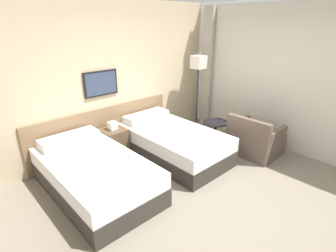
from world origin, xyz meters
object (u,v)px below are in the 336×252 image
Objects in this scene: nightstand at (114,142)px; floor_lamp at (198,68)px; bed_near_window at (173,143)px; armchair at (255,141)px; side_table at (215,129)px; bed_near_door at (95,174)px.

floor_lamp is (2.06, -0.18, 1.14)m from nightstand.
nightstand reaches higher than bed_near_window.
nightstand is at bearing 49.06° from armchair.
side_table is at bearing -16.42° from bed_near_window.
bed_near_window is 1.54m from armchair.
bed_near_door is 1.57m from bed_near_window.
bed_near_door is 2.93m from armchair.
bed_near_door is at bearing -137.05° from nightstand.
bed_near_door is 2.38× the size of armchair.
bed_near_window is 3.91× the size of side_table.
bed_near_door is 3.12m from floor_lamp.
floor_lamp is 1.98× the size of armchair.
nightstand is at bearing 137.05° from bed_near_window.
armchair reaches higher than nightstand.
nightstand is (0.78, 0.73, 0.01)m from bed_near_door.
bed_near_window is 0.95m from side_table.
nightstand is at bearing 175.11° from floor_lamp.
nightstand reaches higher than side_table.
bed_near_window is at bearing 0.00° from bed_near_door.
bed_near_window reaches higher than side_table.
armchair reaches higher than side_table.
bed_near_door is 2.98× the size of nightstand.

